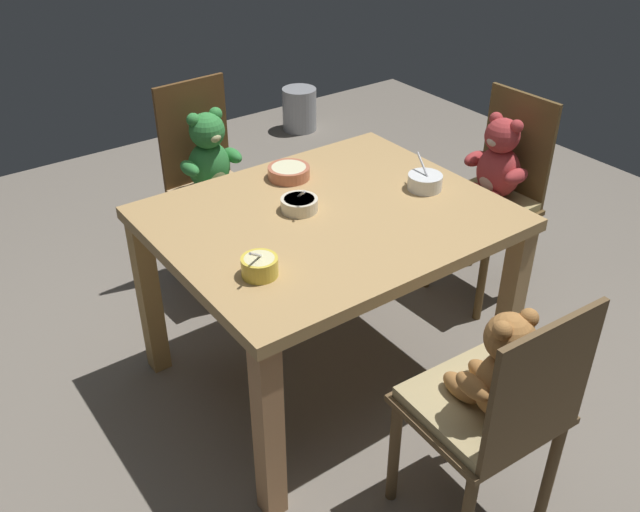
{
  "coord_description": "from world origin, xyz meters",
  "views": [
    {
      "loc": [
        -1.26,
        -1.69,
        1.89
      ],
      "look_at": [
        0.0,
        0.05,
        0.52
      ],
      "focal_mm": 39.09,
      "sensor_mm": 36.0,
      "label": 1
    }
  ],
  "objects_px": {
    "dining_table": "(328,239)",
    "porridge_bowl_yellow_near_left": "(260,266)",
    "porridge_bowl_terracotta_far_center": "(289,172)",
    "porridge_bowl_white_near_right": "(425,181)",
    "porridge_bowl_cream_center": "(299,204)",
    "metal_pail": "(299,109)",
    "teddy_chair_near_right": "(494,181)",
    "teddy_chair_far_center": "(212,174)",
    "teddy_chair_near_front": "(496,393)"
  },
  "relations": [
    {
      "from": "porridge_bowl_terracotta_far_center",
      "to": "teddy_chair_near_right",
      "type": "bearing_deg",
      "value": -16.09
    },
    {
      "from": "metal_pail",
      "to": "teddy_chair_far_center",
      "type": "bearing_deg",
      "value": -135.87
    },
    {
      "from": "teddy_chair_near_right",
      "to": "porridge_bowl_white_near_right",
      "type": "xyz_separation_m",
      "value": [
        -0.53,
        -0.11,
        0.2
      ]
    },
    {
      "from": "porridge_bowl_yellow_near_left",
      "to": "metal_pail",
      "type": "height_order",
      "value": "porridge_bowl_yellow_near_left"
    },
    {
      "from": "porridge_bowl_terracotta_far_center",
      "to": "porridge_bowl_yellow_near_left",
      "type": "bearing_deg",
      "value": -131.26
    },
    {
      "from": "dining_table",
      "to": "teddy_chair_far_center",
      "type": "distance_m",
      "value": 0.83
    },
    {
      "from": "porridge_bowl_yellow_near_left",
      "to": "porridge_bowl_terracotta_far_center",
      "type": "relative_size",
      "value": 0.73
    },
    {
      "from": "dining_table",
      "to": "porridge_bowl_terracotta_far_center",
      "type": "distance_m",
      "value": 0.34
    },
    {
      "from": "porridge_bowl_terracotta_far_center",
      "to": "porridge_bowl_white_near_right",
      "type": "bearing_deg",
      "value": -46.21
    },
    {
      "from": "porridge_bowl_white_near_right",
      "to": "metal_pail",
      "type": "relative_size",
      "value": 0.46
    },
    {
      "from": "teddy_chair_far_center",
      "to": "teddy_chair_near_front",
      "type": "bearing_deg",
      "value": -3.0
    },
    {
      "from": "dining_table",
      "to": "teddy_chair_far_center",
      "type": "bearing_deg",
      "value": 91.64
    },
    {
      "from": "metal_pail",
      "to": "porridge_bowl_white_near_right",
      "type": "bearing_deg",
      "value": -113.17
    },
    {
      "from": "teddy_chair_near_front",
      "to": "teddy_chair_far_center",
      "type": "bearing_deg",
      "value": 2.47
    },
    {
      "from": "porridge_bowl_cream_center",
      "to": "teddy_chair_near_right",
      "type": "bearing_deg",
      "value": -1.23
    },
    {
      "from": "dining_table",
      "to": "porridge_bowl_yellow_near_left",
      "type": "xyz_separation_m",
      "value": [
        -0.39,
        -0.19,
        0.13
      ]
    },
    {
      "from": "teddy_chair_near_front",
      "to": "porridge_bowl_terracotta_far_center",
      "type": "relative_size",
      "value": 5.42
    },
    {
      "from": "porridge_bowl_terracotta_far_center",
      "to": "metal_pail",
      "type": "xyz_separation_m",
      "value": [
        1.3,
        1.84,
        -0.6
      ]
    },
    {
      "from": "porridge_bowl_terracotta_far_center",
      "to": "metal_pail",
      "type": "bearing_deg",
      "value": 54.78
    },
    {
      "from": "teddy_chair_near_right",
      "to": "metal_pail",
      "type": "height_order",
      "value": "teddy_chair_near_right"
    },
    {
      "from": "porridge_bowl_cream_center",
      "to": "dining_table",
      "type": "bearing_deg",
      "value": -47.62
    },
    {
      "from": "teddy_chair_near_right",
      "to": "porridge_bowl_yellow_near_left",
      "type": "relative_size",
      "value": 7.9
    },
    {
      "from": "dining_table",
      "to": "teddy_chair_far_center",
      "type": "xyz_separation_m",
      "value": [
        -0.02,
        0.83,
        -0.06
      ]
    },
    {
      "from": "teddy_chair_near_right",
      "to": "teddy_chair_near_front",
      "type": "xyz_separation_m",
      "value": [
        -0.96,
        -0.88,
        -0.02
      ]
    },
    {
      "from": "teddy_chair_near_right",
      "to": "porridge_bowl_terracotta_far_center",
      "type": "xyz_separation_m",
      "value": [
        -0.89,
        0.26,
        0.19
      ]
    },
    {
      "from": "porridge_bowl_cream_center",
      "to": "porridge_bowl_terracotta_far_center",
      "type": "xyz_separation_m",
      "value": [
        0.11,
        0.23,
        -0.0
      ]
    },
    {
      "from": "dining_table",
      "to": "porridge_bowl_cream_center",
      "type": "bearing_deg",
      "value": 132.38
    },
    {
      "from": "porridge_bowl_yellow_near_left",
      "to": "dining_table",
      "type": "bearing_deg",
      "value": 25.4
    },
    {
      "from": "teddy_chair_far_center",
      "to": "porridge_bowl_white_near_right",
      "type": "bearing_deg",
      "value": 22.58
    },
    {
      "from": "dining_table",
      "to": "porridge_bowl_white_near_right",
      "type": "xyz_separation_m",
      "value": [
        0.4,
        -0.06,
        0.13
      ]
    },
    {
      "from": "porridge_bowl_cream_center",
      "to": "porridge_bowl_yellow_near_left",
      "type": "distance_m",
      "value": 0.42
    },
    {
      "from": "porridge_bowl_white_near_right",
      "to": "porridge_bowl_yellow_near_left",
      "type": "xyz_separation_m",
      "value": [
        -0.79,
        -0.13,
        0.0
      ]
    },
    {
      "from": "dining_table",
      "to": "porridge_bowl_cream_center",
      "type": "height_order",
      "value": "porridge_bowl_cream_center"
    },
    {
      "from": "porridge_bowl_yellow_near_left",
      "to": "teddy_chair_far_center",
      "type": "bearing_deg",
      "value": 69.94
    },
    {
      "from": "porridge_bowl_cream_center",
      "to": "porridge_bowl_terracotta_far_center",
      "type": "bearing_deg",
      "value": 64.28
    },
    {
      "from": "teddy_chair_far_center",
      "to": "metal_pail",
      "type": "distance_m",
      "value": 1.95
    },
    {
      "from": "teddy_chair_far_center",
      "to": "metal_pail",
      "type": "relative_size",
      "value": 3.2
    },
    {
      "from": "porridge_bowl_yellow_near_left",
      "to": "porridge_bowl_terracotta_far_center",
      "type": "height_order",
      "value": "porridge_bowl_yellow_near_left"
    },
    {
      "from": "dining_table",
      "to": "porridge_bowl_terracotta_far_center",
      "type": "relative_size",
      "value": 7.29
    },
    {
      "from": "teddy_chair_near_front",
      "to": "metal_pail",
      "type": "distance_m",
      "value": 3.3
    },
    {
      "from": "teddy_chair_near_right",
      "to": "dining_table",
      "type": "bearing_deg",
      "value": 1.55
    },
    {
      "from": "dining_table",
      "to": "porridge_bowl_yellow_near_left",
      "type": "distance_m",
      "value": 0.46
    },
    {
      "from": "porridge_bowl_cream_center",
      "to": "porridge_bowl_yellow_near_left",
      "type": "xyz_separation_m",
      "value": [
        -0.32,
        -0.26,
        0.01
      ]
    },
    {
      "from": "porridge_bowl_white_near_right",
      "to": "teddy_chair_far_center",
      "type": "bearing_deg",
      "value": 115.45
    },
    {
      "from": "teddy_chair_near_right",
      "to": "porridge_bowl_cream_center",
      "type": "xyz_separation_m",
      "value": [
        -1.0,
        0.02,
        0.19
      ]
    },
    {
      "from": "teddy_chair_far_center",
      "to": "porridge_bowl_terracotta_far_center",
      "type": "xyz_separation_m",
      "value": [
        0.07,
        -0.51,
        0.19
      ]
    },
    {
      "from": "teddy_chair_near_right",
      "to": "metal_pail",
      "type": "relative_size",
      "value": 3.12
    },
    {
      "from": "dining_table",
      "to": "teddy_chair_near_front",
      "type": "relative_size",
      "value": 1.35
    },
    {
      "from": "porridge_bowl_cream_center",
      "to": "porridge_bowl_terracotta_far_center",
      "type": "height_order",
      "value": "porridge_bowl_cream_center"
    },
    {
      "from": "teddy_chair_near_front",
      "to": "porridge_bowl_cream_center",
      "type": "xyz_separation_m",
      "value": [
        -0.04,
        0.9,
        0.22
      ]
    }
  ]
}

